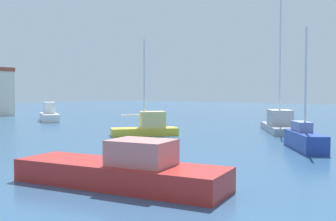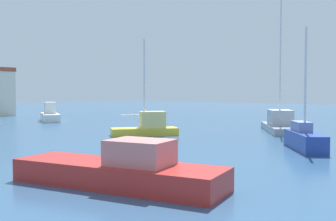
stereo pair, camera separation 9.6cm
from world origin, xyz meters
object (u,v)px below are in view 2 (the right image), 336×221
at_px(sailboat_blue_far_left, 304,138).
at_px(motorboat_red_distant_north, 121,171).
at_px(motorboat_white_inner_mooring, 50,115).
at_px(sailboat_grey_behind_lamppost, 280,123).
at_px(sailboat_yellow_distant_east, 148,126).

height_order(sailboat_blue_far_left, motorboat_red_distant_north, sailboat_blue_far_left).
bearing_deg(sailboat_blue_far_left, motorboat_white_inner_mooring, 86.15).
height_order(sailboat_blue_far_left, sailboat_grey_behind_lamppost, sailboat_grey_behind_lamppost).
xyz_separation_m(sailboat_grey_behind_lamppost, motorboat_white_inner_mooring, (-5.82, 22.56, -0.01)).
bearing_deg(sailboat_yellow_distant_east, sailboat_blue_far_left, -86.19).
height_order(sailboat_yellow_distant_east, motorboat_red_distant_north, sailboat_yellow_distant_east).
relative_size(sailboat_grey_behind_lamppost, motorboat_red_distant_north, 1.39).
bearing_deg(motorboat_red_distant_north, sailboat_grey_behind_lamppost, 13.36).
bearing_deg(sailboat_grey_behind_lamppost, motorboat_white_inner_mooring, 104.47).
height_order(sailboat_blue_far_left, motorboat_white_inner_mooring, sailboat_blue_far_left).
xyz_separation_m(sailboat_yellow_distant_east, motorboat_white_inner_mooring, (2.60, 17.09, -0.00)).
distance_m(sailboat_grey_behind_lamppost, sailboat_yellow_distant_east, 10.04).
bearing_deg(motorboat_red_distant_north, motorboat_white_inner_mooring, 63.59).
distance_m(sailboat_grey_behind_lamppost, motorboat_white_inner_mooring, 23.30).
bearing_deg(sailboat_yellow_distant_east, sailboat_grey_behind_lamppost, -33.02).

